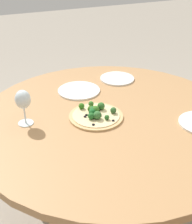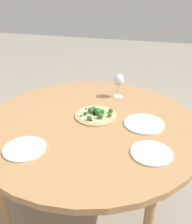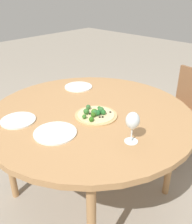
{
  "view_description": "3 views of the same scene",
  "coord_description": "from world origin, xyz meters",
  "px_view_note": "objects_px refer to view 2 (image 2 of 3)",
  "views": [
    {
      "loc": [
        0.61,
        1.23,
        1.56
      ],
      "look_at": [
        0.07,
        -0.02,
        0.78
      ],
      "focal_mm": 50.0,
      "sensor_mm": 36.0,
      "label": 1
    },
    {
      "loc": [
        -1.31,
        -0.4,
        1.54
      ],
      "look_at": [
        0.07,
        -0.02,
        0.78
      ],
      "focal_mm": 40.0,
      "sensor_mm": 36.0,
      "label": 2
    },
    {
      "loc": [
        1.05,
        -1.05,
        1.52
      ],
      "look_at": [
        0.07,
        -0.02,
        0.78
      ],
      "focal_mm": 40.0,
      "sensor_mm": 36.0,
      "label": 3
    }
  ],
  "objects_px": {
    "wine_glass": "(119,81)",
    "plate_near": "(144,124)",
    "plate_side": "(151,153)",
    "pizza": "(97,114)",
    "plate_far": "(25,149)"
  },
  "relations": [
    {
      "from": "pizza",
      "to": "plate_far",
      "type": "distance_m",
      "value": 0.52
    },
    {
      "from": "plate_side",
      "to": "pizza",
      "type": "bearing_deg",
      "value": 50.68
    },
    {
      "from": "plate_near",
      "to": "plate_side",
      "type": "bearing_deg",
      "value": -166.81
    },
    {
      "from": "wine_glass",
      "to": "plate_near",
      "type": "xyz_separation_m",
      "value": [
        -0.37,
        -0.23,
        -0.12
      ]
    },
    {
      "from": "pizza",
      "to": "plate_far",
      "type": "relative_size",
      "value": 1.22
    },
    {
      "from": "plate_near",
      "to": "plate_side",
      "type": "relative_size",
      "value": 1.14
    },
    {
      "from": "plate_near",
      "to": "plate_far",
      "type": "relative_size",
      "value": 1.1
    },
    {
      "from": "wine_glass",
      "to": "plate_far",
      "type": "distance_m",
      "value": 0.87
    },
    {
      "from": "wine_glass",
      "to": "plate_side",
      "type": "bearing_deg",
      "value": -155.21
    },
    {
      "from": "pizza",
      "to": "plate_far",
      "type": "xyz_separation_m",
      "value": [
        -0.45,
        0.27,
        -0.01
      ]
    },
    {
      "from": "plate_side",
      "to": "wine_glass",
      "type": "bearing_deg",
      "value": 24.79
    },
    {
      "from": "wine_glass",
      "to": "plate_near",
      "type": "height_order",
      "value": "wine_glass"
    },
    {
      "from": "wine_glass",
      "to": "plate_side",
      "type": "distance_m",
      "value": 0.73
    },
    {
      "from": "pizza",
      "to": "plate_near",
      "type": "distance_m",
      "value": 0.31
    },
    {
      "from": "plate_far",
      "to": "plate_side",
      "type": "height_order",
      "value": "same"
    }
  ]
}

